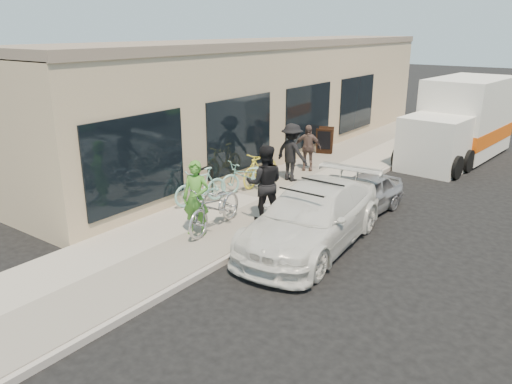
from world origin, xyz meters
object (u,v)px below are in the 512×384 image
Objects in this scene: cruiser_bike_a at (201,186)px; man_standing at (265,183)px; sandwich_board at (325,140)px; sedan_white at (312,217)px; moving_truck at (461,124)px; cruiser_bike_c at (261,168)px; bystander_b at (308,148)px; cruiser_bike_b at (248,176)px; bystander_a at (292,152)px; woman_rider at (196,198)px; tandem_bike at (216,207)px; bike_rack at (206,180)px; sedan_silver at (361,195)px.

man_standing is at bearing 16.70° from cruiser_bike_a.
sandwich_board reaches higher than cruiser_bike_a.
sedan_white is 0.80× the size of moving_truck.
sedan_white is 4.18m from cruiser_bike_c.
bystander_b is (0.57, 4.55, 0.27)m from cruiser_bike_a.
cruiser_bike_b is 0.99× the size of bystander_a.
man_standing is 1.24× the size of bystander_b.
woman_rider is (-2.26, -1.28, 0.33)m from sedan_white.
bystander_a is at bearing 62.85° from cruiser_bike_c.
moving_truck is 3.44× the size of bystander_a.
tandem_bike reaches higher than cruiser_bike_c.
bike_rack is at bearing -125.77° from bystander_b.
moving_truck is (0.36, 7.62, 0.77)m from sedan_silver.
woman_rider reaches higher than sedan_white.
moving_truck is 8.96m from cruiser_bike_b.
sedan_silver is 1.76× the size of woman_rider.
sedan_silver is 1.72× the size of cruiser_bike_b.
sedan_silver is at bearing 38.59° from woman_rider.
sandwich_board is 0.56× the size of woman_rider.
tandem_bike is (-2.14, -3.25, 0.18)m from sedan_silver.
cruiser_bike_a reaches higher than cruiser_bike_b.
moving_truck reaches higher than cruiser_bike_c.
bystander_b is (-3.39, -5.22, -0.38)m from moving_truck.
sedan_white is 3.59m from cruiser_bike_a.
man_standing reaches higher than cruiser_bike_a.
cruiser_bike_a reaches higher than bike_rack.
moving_truck is at bearing -105.96° from bystander_a.
bystander_b is (0.20, 2.97, 0.29)m from cruiser_bike_b.
man_standing reaches higher than sandwich_board.
tandem_bike reaches higher than bike_rack.
sedan_white reaches higher than sandwich_board.
sandwich_board is 0.20× the size of sedan_white.
moving_truck reaches higher than bystander_a.
bike_rack is at bearing 129.70° from tandem_bike.
sedan_white reaches higher than cruiser_bike_b.
sedan_silver is (0.03, 2.45, -0.17)m from sedan_white.
sedan_white is 2.82× the size of woman_rider.
sedan_white reaches higher than tandem_bike.
sedan_white is at bearing 10.99° from cruiser_bike_a.
sedan_white is at bearing 9.58° from woman_rider.
sandwich_board is 6.00m from sedan_silver.
man_standing is 2.34m from cruiser_bike_b.
moving_truck is at bearing 30.81° from bystander_b.
tandem_bike reaches higher than sedan_silver.
sedan_white is 2.74× the size of bystander_a.
sandwich_board is 0.47× the size of tandem_bike.
sedan_silver is 2.00× the size of bystander_b.
cruiser_bike_a is (-1.31, 1.58, -0.37)m from woman_rider.
cruiser_bike_c is (-3.30, 0.15, 0.15)m from sedan_silver.
cruiser_bike_c is at bearing 100.68° from tandem_bike.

